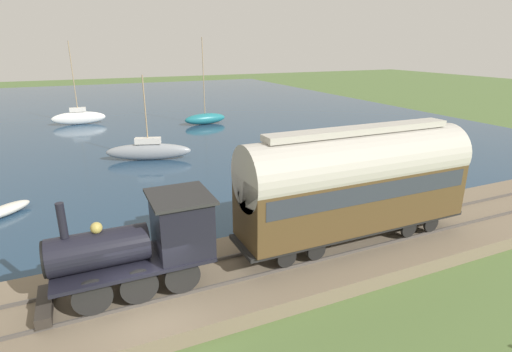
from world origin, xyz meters
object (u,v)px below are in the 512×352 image
at_px(sailboat_teal, 205,118).
at_px(rowboat_off_pier, 5,210).
at_px(sailboat_white, 79,117).
at_px(steam_locomotive, 146,239).
at_px(sailboat_gray, 149,151).
at_px(rowboat_near_shore, 285,164).
at_px(rowboat_far_out, 275,196).
at_px(passenger_coach, 357,180).

distance_m(sailboat_teal, rowboat_off_pier, 25.73).
bearing_deg(sailboat_white, steam_locomotive, -176.28).
bearing_deg(rowboat_off_pier, sailboat_gray, -91.39).
bearing_deg(rowboat_near_shore, sailboat_white, 28.29).
bearing_deg(rowboat_far_out, rowboat_off_pier, 73.60).
relative_size(steam_locomotive, rowboat_off_pier, 2.11).
bearing_deg(sailboat_teal, rowboat_near_shore, 177.18).
bearing_deg(sailboat_gray, rowboat_off_pier, 148.92).
bearing_deg(steam_locomotive, rowboat_off_pier, 27.76).
height_order(passenger_coach, sailboat_teal, sailboat_teal).
relative_size(sailboat_white, rowboat_off_pier, 3.31).
bearing_deg(rowboat_near_shore, steam_locomotive, 135.00).
xyz_separation_m(sailboat_gray, rowboat_off_pier, (-7.54, 8.67, -0.43)).
height_order(steam_locomotive, sailboat_gray, sailboat_gray).
height_order(steam_locomotive, rowboat_off_pier, steam_locomotive).
relative_size(sailboat_white, rowboat_near_shore, 3.85).
height_order(rowboat_off_pier, rowboat_far_out, rowboat_off_pier).
height_order(rowboat_near_shore, rowboat_far_out, rowboat_far_out).
bearing_deg(sailboat_gray, rowboat_near_shore, -105.62).
relative_size(steam_locomotive, sailboat_gray, 0.88).
xyz_separation_m(steam_locomotive, passenger_coach, (0.00, -8.30, 0.85)).
relative_size(sailboat_gray, rowboat_far_out, 2.28).
relative_size(sailboat_white, rowboat_far_out, 3.14).
xyz_separation_m(passenger_coach, sailboat_gray, (18.11, 5.20, -2.59)).
bearing_deg(passenger_coach, steam_locomotive, 90.00).
bearing_deg(steam_locomotive, sailboat_teal, -20.57).
bearing_deg(passenger_coach, rowboat_off_pier, 52.66).
height_order(sailboat_white, rowboat_off_pier, sailboat_white).
relative_size(steam_locomotive, rowboat_far_out, 2.00).
bearing_deg(rowboat_far_out, sailboat_teal, -8.90).
distance_m(sailboat_white, sailboat_gray, 18.05).
bearing_deg(sailboat_teal, sailboat_white, 61.79).
relative_size(sailboat_white, sailboat_gray, 1.37).
relative_size(passenger_coach, sailboat_gray, 1.59).
height_order(sailboat_white, rowboat_near_shore, sailboat_white).
xyz_separation_m(passenger_coach, sailboat_white, (35.59, 9.70, -2.51)).
xyz_separation_m(rowboat_off_pier, rowboat_far_out, (-3.72, -13.73, -0.05)).
distance_m(sailboat_white, rowboat_far_out, 30.29).
height_order(sailboat_white, sailboat_gray, sailboat_white).
relative_size(sailboat_white, sailboat_teal, 0.96).
distance_m(passenger_coach, rowboat_near_shore, 13.21).
distance_m(sailboat_white, rowboat_near_shore, 26.74).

